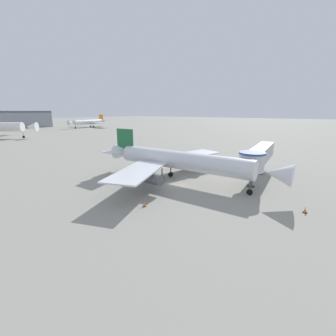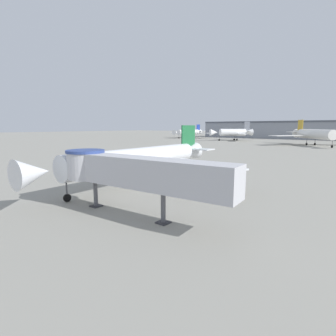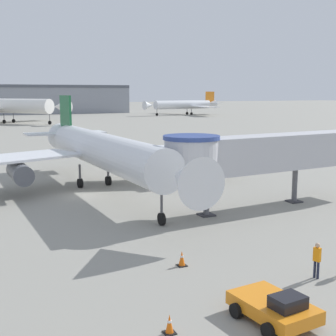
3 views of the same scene
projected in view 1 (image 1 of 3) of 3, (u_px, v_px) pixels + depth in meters
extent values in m
plane|color=gray|center=(175.00, 185.00, 38.74)|extent=(800.00, 800.00, 0.00)
cylinder|color=silver|center=(181.00, 160.00, 39.62)|extent=(3.93, 25.50, 3.18)
cone|color=silver|center=(279.00, 174.00, 31.06)|extent=(3.29, 3.60, 3.18)
cone|color=silver|center=(125.00, 153.00, 47.14)|extent=(3.32, 4.87, 3.18)
cube|color=silver|center=(138.00, 171.00, 34.60)|extent=(14.54, 9.63, 0.22)
cube|color=silver|center=(190.00, 155.00, 48.00)|extent=(14.49, 8.97, 0.22)
cube|color=#1E6638|center=(125.00, 139.00, 46.31)|extent=(0.37, 4.39, 4.14)
cube|color=silver|center=(124.00, 150.00, 47.14)|extent=(9.28, 3.34, 0.18)
cylinder|color=#565960|center=(150.00, 178.00, 34.96)|extent=(1.88, 4.43, 1.75)
cylinder|color=#565960|center=(193.00, 161.00, 46.62)|extent=(1.88, 4.43, 1.75)
cylinder|color=#4C4C51|center=(250.00, 186.00, 33.67)|extent=(0.18, 0.18, 1.83)
cylinder|color=black|center=(250.00, 192.00, 33.89)|extent=(0.29, 0.91, 0.90)
cylinder|color=#4C4C51|center=(162.00, 173.00, 40.82)|extent=(0.22, 0.22, 1.83)
cylinder|color=black|center=(162.00, 178.00, 41.04)|extent=(0.43, 0.91, 0.90)
cylinder|color=#4C4C51|center=(171.00, 170.00, 43.12)|extent=(0.22, 0.22, 1.83)
cylinder|color=black|center=(171.00, 174.00, 43.34)|extent=(0.43, 0.91, 0.90)
cube|color=#B7B7BC|center=(261.00, 154.00, 42.69)|extent=(17.31, 4.03, 2.80)
cylinder|color=#B7B7BC|center=(251.00, 163.00, 35.57)|extent=(3.90, 3.90, 2.80)
cylinder|color=navy|center=(252.00, 153.00, 35.18)|extent=(4.10, 4.09, 0.30)
cylinder|color=#56565B|center=(251.00, 178.00, 37.42)|extent=(0.44, 0.44, 2.99)
cube|color=#333338|center=(251.00, 186.00, 37.77)|extent=(1.10, 1.10, 0.12)
cylinder|color=#56565B|center=(261.00, 167.00, 44.82)|extent=(0.44, 0.44, 2.99)
cube|color=#333338|center=(260.00, 174.00, 45.18)|extent=(1.10, 1.10, 0.12)
cube|color=black|center=(144.00, 206.00, 29.89)|extent=(0.43, 0.43, 0.04)
cone|color=orange|center=(144.00, 204.00, 29.80)|extent=(0.30, 0.30, 0.67)
cylinder|color=white|center=(144.00, 203.00, 29.78)|extent=(0.16, 0.16, 0.08)
cube|color=black|center=(305.00, 213.00, 28.06)|extent=(0.50, 0.50, 0.04)
cone|color=orange|center=(305.00, 209.00, 27.96)|extent=(0.35, 0.35, 0.79)
cylinder|color=white|center=(305.00, 209.00, 27.94)|extent=(0.19, 0.19, 0.09)
cylinder|color=silver|center=(88.00, 122.00, 173.21)|extent=(26.77, 7.62, 3.44)
cone|color=silver|center=(71.00, 123.00, 158.88)|extent=(4.28, 3.99, 3.44)
cone|color=silver|center=(102.00, 121.00, 185.75)|extent=(5.63, 4.21, 3.44)
cube|color=silver|center=(82.00, 122.00, 180.81)|extent=(12.87, 17.82, 0.22)
cube|color=silver|center=(102.00, 123.00, 171.86)|extent=(8.24, 17.79, 0.22)
cube|color=orange|center=(101.00, 117.00, 184.76)|extent=(4.59, 0.97, 4.47)
cube|color=silver|center=(102.00, 120.00, 185.82)|extent=(5.04, 12.01, 0.18)
cylinder|color=#4C4C51|center=(75.00, 126.00, 162.91)|extent=(0.18, 0.18, 1.98)
cylinder|color=black|center=(76.00, 128.00, 163.15)|extent=(1.13, 0.43, 1.10)
cylinder|color=#4C4C51|center=(90.00, 125.00, 177.42)|extent=(0.22, 0.22, 1.98)
cylinder|color=black|center=(90.00, 126.00, 177.67)|extent=(1.15, 0.57, 1.10)
cylinder|color=#4C4C51|center=(93.00, 125.00, 176.08)|extent=(0.22, 0.22, 1.98)
cylinder|color=black|center=(93.00, 127.00, 176.32)|extent=(1.15, 0.57, 1.10)
cone|color=white|center=(32.00, 127.00, 104.58)|extent=(6.35, 6.41, 4.32)
cube|color=white|center=(2.00, 127.00, 113.99)|extent=(18.16, 11.71, 0.22)
cylinder|color=#4C4C51|center=(23.00, 134.00, 105.17)|extent=(0.18, 0.18, 2.48)
cylinder|color=black|center=(24.00, 137.00, 105.47)|extent=(0.90, 1.02, 1.10)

